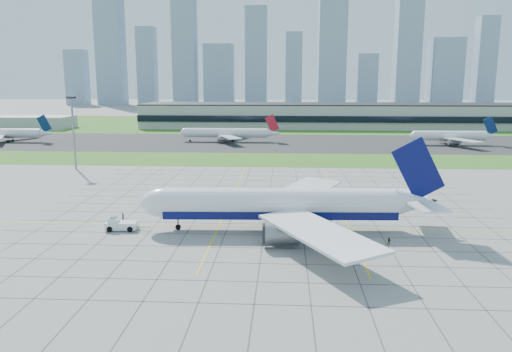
# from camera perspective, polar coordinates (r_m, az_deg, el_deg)

# --- Properties ---
(ground) EXTENTS (1400.00, 1400.00, 0.00)m
(ground) POSITION_cam_1_polar(r_m,az_deg,el_deg) (110.11, 1.08, -5.51)
(ground) COLOR gray
(ground) RESTS_ON ground
(grass_median) EXTENTS (700.00, 35.00, 0.04)m
(grass_median) POSITION_cam_1_polar(r_m,az_deg,el_deg) (198.04, 2.10, 1.88)
(grass_median) COLOR #397020
(grass_median) RESTS_ON ground
(asphalt_taxiway) EXTENTS (700.00, 75.00, 0.04)m
(asphalt_taxiway) POSITION_cam_1_polar(r_m,az_deg,el_deg) (252.49, 2.38, 3.84)
(asphalt_taxiway) COLOR #383838
(asphalt_taxiway) RESTS_ON ground
(grass_far) EXTENTS (700.00, 145.00, 0.04)m
(grass_far) POSITION_cam_1_polar(r_m,az_deg,el_deg) (361.90, 2.68, 5.99)
(grass_far) COLOR #397020
(grass_far) RESTS_ON ground
(apron_markings) EXTENTS (120.00, 130.00, 0.03)m
(apron_markings) POSITION_cam_1_polar(r_m,az_deg,el_deg) (120.76, 1.49, -4.02)
(apron_markings) COLOR #474744
(apron_markings) RESTS_ON ground
(terminal) EXTENTS (260.00, 43.00, 15.80)m
(terminal) POSITION_cam_1_polar(r_m,az_deg,el_deg) (338.12, 9.48, 6.84)
(terminal) COLOR #B7B7B2
(terminal) RESTS_ON ground
(service_block) EXTENTS (50.00, 25.00, 8.00)m
(service_block) POSITION_cam_1_polar(r_m,az_deg,el_deg) (356.67, -24.20, 5.61)
(service_block) COLOR #B7B7B2
(service_block) RESTS_ON ground
(light_mast) EXTENTS (2.50, 2.50, 25.60)m
(light_mast) POSITION_cam_1_polar(r_m,az_deg,el_deg) (186.52, -20.19, 5.66)
(light_mast) COLOR gray
(light_mast) RESTS_ON ground
(city_skyline) EXTENTS (523.00, 32.40, 160.00)m
(city_skyline) POSITION_cam_1_polar(r_m,az_deg,el_deg) (626.28, 2.21, 13.48)
(city_skyline) COLOR #899EB3
(city_skyline) RESTS_ON ground
(airliner) EXTENTS (63.20, 63.96, 19.88)m
(airliner) POSITION_cam_1_polar(r_m,az_deg,el_deg) (104.44, 2.98, -3.34)
(airliner) COLOR white
(airliner) RESTS_ON ground
(pushback_tug) EXTENTS (9.45, 3.54, 2.62)m
(pushback_tug) POSITION_cam_1_polar(r_m,az_deg,el_deg) (109.47, -15.28, -5.37)
(pushback_tug) COLOR white
(pushback_tug) RESTS_ON ground
(crew_near) EXTENTS (0.65, 0.79, 1.87)m
(crew_near) POSITION_cam_1_polar(r_m,az_deg,el_deg) (116.17, -14.95, -4.53)
(crew_near) COLOR black
(crew_near) RESTS_ON ground
(crew_far) EXTENTS (0.81, 0.67, 1.55)m
(crew_far) POSITION_cam_1_polar(r_m,az_deg,el_deg) (99.71, 14.99, -7.20)
(crew_far) COLOR black
(crew_far) RESTS_ON ground
(distant_jet_0) EXTENTS (44.81, 42.66, 14.08)m
(distant_jet_0) POSITION_cam_1_polar(r_m,az_deg,el_deg) (285.24, -26.79, 4.40)
(distant_jet_0) COLOR white
(distant_jet_0) RESTS_ON ground
(distant_jet_1) EXTENTS (48.28, 42.66, 14.08)m
(distant_jet_1) POSITION_cam_1_polar(r_m,az_deg,el_deg) (256.22, -3.30, 4.94)
(distant_jet_1) COLOR white
(distant_jet_1) RESTS_ON ground
(distant_jet_2) EXTENTS (39.02, 42.66, 14.08)m
(distant_jet_2) POSITION_cam_1_polar(r_m,az_deg,el_deg) (260.87, 21.44, 4.31)
(distant_jet_2) COLOR white
(distant_jet_2) RESTS_ON ground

